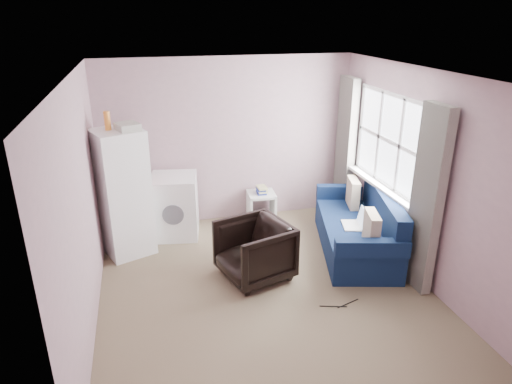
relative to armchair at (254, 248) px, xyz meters
The scene contains 8 objects.
room 0.90m from the armchair, 75.27° to the right, with size 3.84×4.24×2.54m.
armchair is the anchor object (origin of this frame).
fridge 1.90m from the armchair, 144.78° to the left, with size 0.76×0.76×1.94m.
washing_machine 1.64m from the armchair, 120.50° to the left, with size 0.74×0.74×0.90m.
side_table 1.66m from the armchair, 72.11° to the left, with size 0.44×0.44×0.57m.
sofa 1.60m from the armchair, 11.02° to the left, with size 1.33×2.08×0.86m.
window_dressing 2.01m from the armchair, 12.87° to the left, with size 0.17×2.62×2.18m.
floor_cables 1.21m from the armchair, 46.30° to the right, with size 0.48×0.11×0.01m.
Camera 1 is at (-1.24, -4.47, 3.08)m, focal length 32.00 mm.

